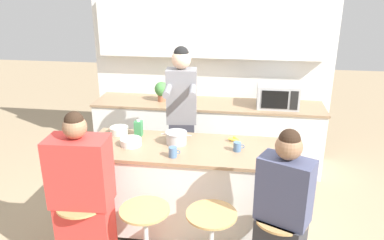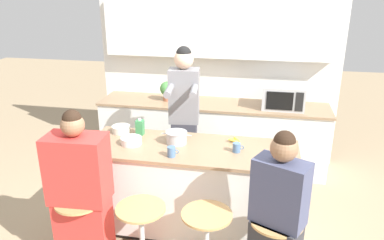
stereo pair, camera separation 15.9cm
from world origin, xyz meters
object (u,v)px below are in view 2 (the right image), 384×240
at_px(bar_stool_leftmost, 82,227).
at_px(cooking_pot, 176,137).
at_px(person_wrapped_blanket, 81,197).
at_px(fruit_bowl, 131,141).
at_px(kitchen_island, 191,188).
at_px(coffee_cup_near, 171,152).
at_px(coffee_cup_far, 237,147).
at_px(person_seated_near, 277,223).
at_px(banana_bunch, 234,140).
at_px(juice_carton, 140,127).
at_px(person_cooking, 184,124).
at_px(potted_plant, 167,90).
at_px(microwave, 283,97).
at_px(bar_stool_center_left, 142,235).

height_order(bar_stool_leftmost, cooking_pot, cooking_pot).
bearing_deg(person_wrapped_blanket, fruit_bowl, 68.02).
distance_m(kitchen_island, coffee_cup_near, 0.56).
bearing_deg(kitchen_island, coffee_cup_near, -118.69).
distance_m(kitchen_island, coffee_cup_far, 0.66).
bearing_deg(person_seated_near, fruit_bowl, 179.60).
bearing_deg(coffee_cup_far, fruit_bowl, -179.05).
xyz_separation_m(person_seated_near, banana_bunch, (-0.42, 0.91, 0.28)).
relative_size(cooking_pot, juice_carton, 1.74).
height_order(person_cooking, banana_bunch, person_cooking).
distance_m(cooking_pot, juice_carton, 0.45).
bearing_deg(juice_carton, potted_plant, 91.80).
height_order(juice_carton, potted_plant, potted_plant).
distance_m(banana_bunch, microwave, 1.32).
relative_size(kitchen_island, juice_carton, 11.88).
bearing_deg(fruit_bowl, coffee_cup_near, -23.54).
distance_m(bar_stool_leftmost, banana_bunch, 1.61).
height_order(bar_stool_center_left, person_seated_near, person_seated_near).
distance_m(person_seated_near, cooking_pot, 1.27).
xyz_separation_m(cooking_pot, banana_bunch, (0.55, 0.14, -0.04)).
height_order(cooking_pot, coffee_cup_near, cooking_pot).
height_order(person_cooking, coffee_cup_far, person_cooking).
distance_m(bar_stool_leftmost, juice_carton, 1.13).
height_order(person_cooking, microwave, person_cooking).
height_order(kitchen_island, fruit_bowl, fruit_bowl).
height_order(person_wrapped_blanket, cooking_pot, person_wrapped_blanket).
bearing_deg(potted_plant, microwave, -1.52).
relative_size(bar_stool_leftmost, coffee_cup_near, 6.18).
height_order(coffee_cup_far, microwave, microwave).
bearing_deg(juice_carton, person_cooking, 45.08).
xyz_separation_m(coffee_cup_far, microwave, (0.46, 1.45, 0.09)).
bearing_deg(coffee_cup_far, coffee_cup_near, -159.36).
relative_size(bar_stool_leftmost, potted_plant, 2.52).
bearing_deg(juice_carton, person_wrapped_blanket, -104.05).
bearing_deg(coffee_cup_near, microwave, 58.40).
xyz_separation_m(person_wrapped_blanket, fruit_bowl, (0.22, 0.66, 0.25)).
bearing_deg(microwave, bar_stool_center_left, -118.53).
height_order(bar_stool_center_left, coffee_cup_far, coffee_cup_far).
xyz_separation_m(coffee_cup_far, potted_plant, (-1.05, 1.49, 0.09)).
relative_size(person_cooking, juice_carton, 10.30).
height_order(bar_stool_leftmost, potted_plant, potted_plant).
bearing_deg(person_wrapped_blanket, coffee_cup_far, 25.24).
height_order(bar_stool_center_left, cooking_pot, cooking_pot).
relative_size(coffee_cup_near, potted_plant, 0.41).
relative_size(bar_stool_leftmost, banana_bunch, 4.83).
bearing_deg(person_seated_near, person_wrapped_blanket, -155.11).
relative_size(person_seated_near, coffee_cup_far, 13.47).
distance_m(bar_stool_center_left, person_seated_near, 1.12).
relative_size(coffee_cup_near, coffee_cup_far, 1.02).
relative_size(bar_stool_leftmost, juice_carton, 3.84).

